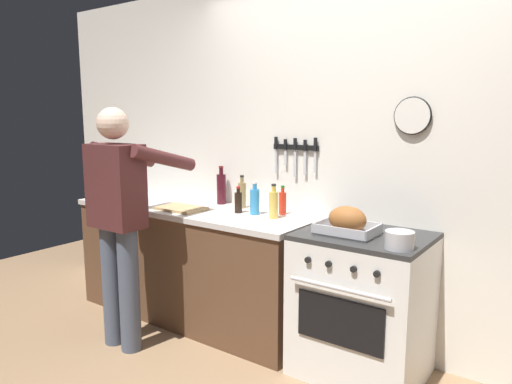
# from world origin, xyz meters

# --- Properties ---
(wall_back) EXTENTS (6.00, 0.13, 2.60)m
(wall_back) POSITION_xyz_m (0.00, 1.35, 1.30)
(wall_back) COLOR white
(wall_back) RESTS_ON ground
(counter_block) EXTENTS (2.03, 0.65, 0.90)m
(counter_block) POSITION_xyz_m (-1.21, 0.99, 0.46)
(counter_block) COLOR brown
(counter_block) RESTS_ON ground
(stove) EXTENTS (0.76, 0.67, 0.90)m
(stove) POSITION_xyz_m (0.22, 0.99, 0.45)
(stove) COLOR white
(stove) RESTS_ON ground
(person_cook) EXTENTS (0.51, 0.63, 1.66)m
(person_cook) POSITION_xyz_m (-1.27, 0.36, 0.95)
(person_cook) COLOR #4C566B
(person_cook) RESTS_ON ground
(roasting_pan) EXTENTS (0.35, 0.26, 0.17)m
(roasting_pan) POSITION_xyz_m (0.14, 0.92, 0.98)
(roasting_pan) COLOR #B7B7BC
(roasting_pan) RESTS_ON stove
(saucepan) EXTENTS (0.16, 0.16, 0.10)m
(saucepan) POSITION_xyz_m (0.50, 0.80, 0.95)
(saucepan) COLOR #B7B7BC
(saucepan) RESTS_ON stove
(cutting_board) EXTENTS (0.36, 0.24, 0.02)m
(cutting_board) POSITION_xyz_m (-1.20, 0.87, 0.91)
(cutting_board) COLOR tan
(cutting_board) RESTS_ON counter_block
(bottle_vinegar) EXTENTS (0.06, 0.06, 0.25)m
(bottle_vinegar) POSITION_xyz_m (-0.87, 1.19, 1.01)
(bottle_vinegar) COLOR #997F4C
(bottle_vinegar) RESTS_ON counter_block
(bottle_soy_sauce) EXTENTS (0.06, 0.06, 0.20)m
(bottle_soy_sauce) POSITION_xyz_m (-0.78, 1.03, 0.98)
(bottle_soy_sauce) COLOR black
(bottle_soy_sauce) RESTS_ON counter_block
(bottle_cooking_oil) EXTENTS (0.06, 0.06, 0.24)m
(bottle_cooking_oil) POSITION_xyz_m (-0.47, 1.03, 1.00)
(bottle_cooking_oil) COLOR gold
(bottle_cooking_oil) RESTS_ON counter_block
(bottle_wine_red) EXTENTS (0.07, 0.07, 0.31)m
(bottle_wine_red) POSITION_xyz_m (-1.10, 1.23, 1.03)
(bottle_wine_red) COLOR #47141E
(bottle_wine_red) RESTS_ON counter_block
(bottle_dish_soap) EXTENTS (0.07, 0.07, 0.24)m
(bottle_dish_soap) POSITION_xyz_m (-0.65, 1.06, 1.00)
(bottle_dish_soap) COLOR #338CCC
(bottle_dish_soap) RESTS_ON counter_block
(bottle_hot_sauce) EXTENTS (0.05, 0.05, 0.21)m
(bottle_hot_sauce) POSITION_xyz_m (-0.49, 1.17, 0.99)
(bottle_hot_sauce) COLOR red
(bottle_hot_sauce) RESTS_ON counter_block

